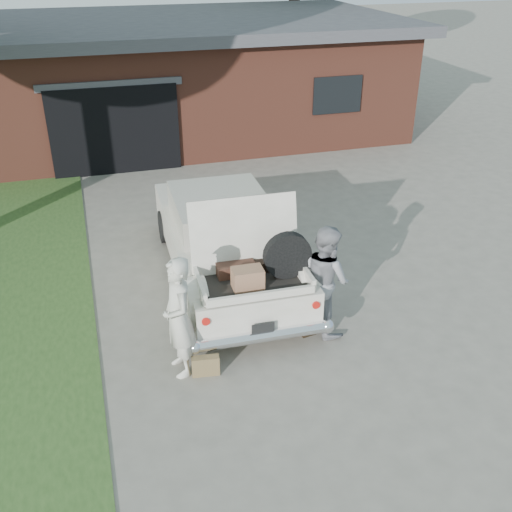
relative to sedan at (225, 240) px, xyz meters
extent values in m
plane|color=gray|center=(0.15, -1.98, -0.74)|extent=(90.00, 90.00, 0.00)
cube|color=brown|center=(1.15, 9.52, 0.76)|extent=(12.00, 7.00, 3.00)
cube|color=#4C4C51|center=(1.15, 9.52, 2.41)|extent=(12.80, 7.80, 0.30)
cube|color=black|center=(-1.35, 6.07, 0.36)|extent=(3.20, 0.30, 2.20)
cube|color=#4C4C51|center=(-1.35, 6.00, 1.51)|extent=(3.50, 0.12, 0.18)
cube|color=black|center=(4.65, 6.00, 0.86)|extent=(1.40, 0.08, 1.00)
cylinder|color=#38281E|center=(6.38, 14.40, 2.15)|extent=(0.44, 0.44, 5.78)
cube|color=white|center=(0.00, 0.03, -0.13)|extent=(1.99, 4.94, 0.64)
cube|color=#ADA598|center=(0.01, 0.33, 0.44)|extent=(1.67, 2.00, 0.51)
cube|color=black|center=(0.03, 1.26, 0.42)|extent=(1.52, 0.12, 0.43)
cube|color=black|center=(-0.02, -0.60, 0.42)|extent=(1.52, 0.12, 0.43)
cylinder|color=black|center=(-0.91, -1.60, -0.42)|extent=(0.23, 0.65, 0.65)
cylinder|color=black|center=(0.81, -1.65, -0.42)|extent=(0.23, 0.65, 0.65)
cylinder|color=black|center=(-0.82, 1.72, -0.42)|extent=(0.23, 0.65, 0.65)
cylinder|color=black|center=(0.90, 1.67, -0.42)|extent=(0.23, 0.65, 0.65)
cylinder|color=silver|center=(-0.07, -2.46, -0.35)|extent=(2.01, 0.23, 0.18)
cylinder|color=#A5140F|center=(-0.87, -2.37, 0.02)|extent=(0.12, 0.10, 0.12)
cylinder|color=#A5140F|center=(0.73, -2.41, 0.02)|extent=(0.12, 0.10, 0.12)
cube|color=black|center=(-0.07, -2.48, -0.20)|extent=(0.33, 0.03, 0.17)
cube|color=black|center=(-0.05, -1.82, 0.21)|extent=(1.54, 1.12, 0.04)
cube|color=white|center=(-0.84, -1.80, 0.31)|extent=(0.09, 1.08, 0.18)
cube|color=white|center=(0.73, -1.84, 0.31)|extent=(0.09, 1.08, 0.18)
cube|color=white|center=(-0.07, -2.36, 0.27)|extent=(1.56, 0.10, 0.12)
cube|color=white|center=(-0.04, -1.40, 0.78)|extent=(1.65, 0.32, 1.11)
cube|color=#4C2C20|center=(-0.23, -1.56, 0.32)|extent=(0.58, 0.39, 0.18)
cube|color=#9F6F50|center=(-0.17, -2.02, 0.38)|extent=(0.45, 0.30, 0.30)
cube|color=black|center=(0.03, -1.53, 0.31)|extent=(0.51, 0.34, 0.16)
cylinder|color=black|center=(0.47, -1.88, 0.59)|extent=(0.71, 0.18, 0.71)
imported|color=beige|center=(-1.24, -2.38, 0.15)|extent=(0.50, 0.69, 1.77)
imported|color=gray|center=(1.06, -1.97, 0.14)|extent=(0.87, 1.00, 1.75)
cube|color=olive|center=(-0.94, -2.57, -0.59)|extent=(0.40, 0.17, 0.30)
cube|color=black|center=(0.85, -2.08, -0.59)|extent=(0.40, 0.19, 0.30)
camera|label=1|loc=(-2.15, -9.10, 4.69)|focal=42.00mm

